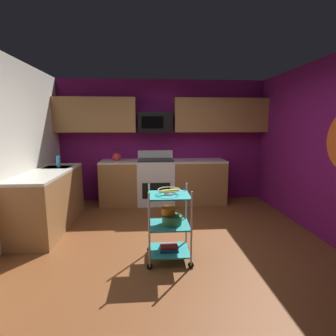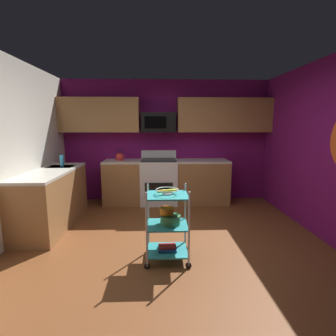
# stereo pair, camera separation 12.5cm
# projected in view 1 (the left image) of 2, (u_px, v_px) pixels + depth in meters

# --- Properties ---
(floor) EXTENTS (4.40, 4.80, 0.04)m
(floor) POSITION_uv_depth(u_px,v_px,m) (172.00, 250.00, 3.44)
(floor) COLOR brown
(floor) RESTS_ON ground
(wall_back) EXTENTS (4.52, 0.06, 2.60)m
(wall_back) POSITION_uv_depth(u_px,v_px,m) (163.00, 141.00, 5.62)
(wall_back) COLOR #6B1156
(wall_back) RESTS_ON ground
(counter_run) EXTENTS (3.50, 2.39, 0.92)m
(counter_run) POSITION_uv_depth(u_px,v_px,m) (124.00, 188.00, 4.89)
(counter_run) COLOR #9E6B3D
(counter_run) RESTS_ON ground
(oven_range) EXTENTS (0.76, 0.65, 1.10)m
(oven_range) POSITION_uv_depth(u_px,v_px,m) (156.00, 181.00, 5.42)
(oven_range) COLOR white
(oven_range) RESTS_ON ground
(upper_cabinets) EXTENTS (4.40, 0.33, 0.70)m
(upper_cabinets) POSITION_uv_depth(u_px,v_px,m) (165.00, 115.00, 5.34)
(upper_cabinets) COLOR #9E6B3D
(microwave) EXTENTS (0.70, 0.39, 0.40)m
(microwave) POSITION_uv_depth(u_px,v_px,m) (155.00, 122.00, 5.32)
(microwave) COLOR black
(rolling_cart) EXTENTS (0.55, 0.44, 0.91)m
(rolling_cart) POSITION_uv_depth(u_px,v_px,m) (169.00, 225.00, 3.09)
(rolling_cart) COLOR silver
(rolling_cart) RESTS_ON ground
(fruit_bowl) EXTENTS (0.27, 0.27, 0.07)m
(fruit_bowl) POSITION_uv_depth(u_px,v_px,m) (169.00, 191.00, 3.02)
(fruit_bowl) COLOR silver
(fruit_bowl) RESTS_ON rolling_cart
(mixing_bowl_large) EXTENTS (0.25, 0.25, 0.11)m
(mixing_bowl_large) POSITION_uv_depth(u_px,v_px,m) (172.00, 219.00, 3.09)
(mixing_bowl_large) COLOR #387F4C
(mixing_bowl_large) RESTS_ON rolling_cart
(mixing_bowl_small) EXTENTS (0.18, 0.18, 0.08)m
(mixing_bowl_small) POSITION_uv_depth(u_px,v_px,m) (168.00, 211.00, 3.10)
(mixing_bowl_small) COLOR orange
(mixing_bowl_small) RESTS_ON rolling_cart
(book_stack) EXTENTS (0.22, 0.19, 0.06)m
(book_stack) POSITION_uv_depth(u_px,v_px,m) (169.00, 248.00, 3.14)
(book_stack) COLOR #1E4C8C
(book_stack) RESTS_ON rolling_cart
(kettle) EXTENTS (0.21, 0.18, 0.26)m
(kettle) POSITION_uv_depth(u_px,v_px,m) (117.00, 157.00, 5.28)
(kettle) COLOR red
(kettle) RESTS_ON counter_run
(dish_soap_bottle) EXTENTS (0.06, 0.06, 0.20)m
(dish_soap_bottle) POSITION_uv_depth(u_px,v_px,m) (58.00, 162.00, 4.44)
(dish_soap_bottle) COLOR #2D8CBF
(dish_soap_bottle) RESTS_ON counter_run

